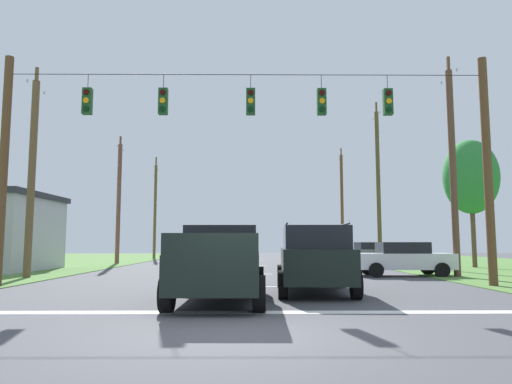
{
  "coord_description": "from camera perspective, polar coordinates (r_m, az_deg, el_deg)",
  "views": [
    {
      "loc": [
        0.3,
        -8.07,
        1.51
      ],
      "look_at": [
        0.46,
        12.13,
        3.66
      ],
      "focal_mm": 33.2,
      "sensor_mm": 36.0,
      "label": 1
    }
  ],
  "objects": [
    {
      "name": "ground_plane",
      "position": [
        8.21,
        -2.65,
        -16.67
      ],
      "size": [
        120.0,
        120.0,
        0.0
      ],
      "primitive_type": "plane",
      "color": "#47474C"
    },
    {
      "name": "stop_bar_stripe",
      "position": [
        10.57,
        -2.14,
        -14.28
      ],
      "size": [
        15.0,
        0.45,
        0.01
      ],
      "primitive_type": "cube",
      "color": "white",
      "rests_on": "ground"
    },
    {
      "name": "lane_dash_0",
      "position": [
        16.53,
        -1.52,
        -11.31
      ],
      "size": [
        2.5,
        0.15,
        0.01
      ],
      "primitive_type": "cube",
      "rotation": [
        0.0,
        0.0,
        1.57
      ],
      "color": "white",
      "rests_on": "ground"
    },
    {
      "name": "lane_dash_1",
      "position": [
        22.91,
        -1.22,
        -9.85
      ],
      "size": [
        2.5,
        0.15,
        0.01
      ],
      "primitive_type": "cube",
      "rotation": [
        0.0,
        0.0,
        1.57
      ],
      "color": "white",
      "rests_on": "ground"
    },
    {
      "name": "lane_dash_2",
      "position": [
        31.01,
        -1.02,
        -8.87
      ],
      "size": [
        2.5,
        0.15,
        0.01
      ],
      "primitive_type": "cube",
      "rotation": [
        0.0,
        0.0,
        1.57
      ],
      "color": "white",
      "rests_on": "ground"
    },
    {
      "name": "lane_dash_3",
      "position": [
        40.35,
        -0.88,
        -8.22
      ],
      "size": [
        2.5,
        0.15,
        0.01
      ],
      "primitive_type": "cube",
      "rotation": [
        0.0,
        0.0,
        1.57
      ],
      "color": "white",
      "rests_on": "ground"
    },
    {
      "name": "lane_dash_4",
      "position": [
        46.12,
        -0.83,
        -7.96
      ],
      "size": [
        2.5,
        0.15,
        0.01
      ],
      "primitive_type": "cube",
      "rotation": [
        0.0,
        0.0,
        1.57
      ],
      "color": "white",
      "rests_on": "ground"
    },
    {
      "name": "overhead_signal_span",
      "position": [
        16.75,
        -1.26,
        4.56
      ],
      "size": [
        17.36,
        0.31,
        8.15
      ],
      "color": "brown",
      "rests_on": "ground"
    },
    {
      "name": "pickup_truck",
      "position": [
        12.41,
        -4.32,
        -8.58
      ],
      "size": [
        2.34,
        5.43,
        1.95
      ],
      "color": "black",
      "rests_on": "ground"
    },
    {
      "name": "suv_black",
      "position": [
        14.54,
        7.02,
        -7.81
      ],
      "size": [
        2.39,
        4.89,
        2.05
      ],
      "color": "black",
      "rests_on": "ground"
    },
    {
      "name": "distant_car_crossing_white",
      "position": [
        22.55,
        17.25,
        -7.65
      ],
      "size": [
        4.34,
        2.1,
        1.52
      ],
      "color": "silver",
      "rests_on": "ground"
    },
    {
      "name": "distant_car_oncoming",
      "position": [
        35.11,
        13.76,
        -7.09
      ],
      "size": [
        4.45,
        2.35,
        1.52
      ],
      "color": "slate",
      "rests_on": "ground"
    },
    {
      "name": "utility_pole_mid_right",
      "position": [
        22.83,
        22.63,
        2.69
      ],
      "size": [
        0.3,
        1.75,
        9.95
      ],
      "color": "brown",
      "rests_on": "ground"
    },
    {
      "name": "utility_pole_far_right",
      "position": [
        33.82,
        14.52,
        0.91
      ],
      "size": [
        0.28,
        1.84,
        11.35
      ],
      "color": "brown",
      "rests_on": "ground"
    },
    {
      "name": "utility_pole_near_left",
      "position": [
        47.78,
        10.32,
        -1.32
      ],
      "size": [
        0.29,
        1.84,
        10.94
      ],
      "color": "brown",
      "rests_on": "ground"
    },
    {
      "name": "utility_pole_far_left",
      "position": [
        22.66,
        -25.4,
        1.95
      ],
      "size": [
        0.31,
        1.71,
        9.23
      ],
      "color": "brown",
      "rests_on": "ground"
    },
    {
      "name": "utility_pole_distant_right",
      "position": [
        35.33,
        -16.22,
        -1.07
      ],
      "size": [
        0.3,
        1.67,
        9.19
      ],
      "color": "brown",
      "rests_on": "ground"
    },
    {
      "name": "utility_pole_distant_left",
      "position": [
        45.93,
        -12.06,
        -1.86
      ],
      "size": [
        0.27,
        1.99,
        9.66
      ],
      "color": "brown",
      "rests_on": "ground"
    },
    {
      "name": "tree_roadside_right",
      "position": [
        31.59,
        24.45,
        1.64
      ],
      "size": [
        3.25,
        3.25,
        7.74
      ],
      "color": "brown",
      "rests_on": "ground"
    }
  ]
}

